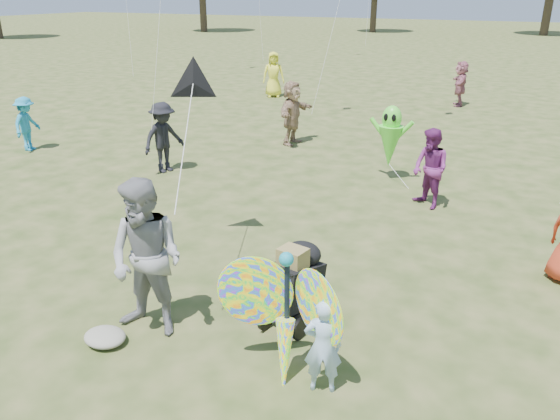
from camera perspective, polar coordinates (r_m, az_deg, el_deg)
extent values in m
plane|color=#51592B|center=(7.33, -3.78, -12.29)|extent=(160.00, 160.00, 0.00)
imported|color=#9FC0E1|center=(6.07, 4.51, -13.99)|extent=(0.48, 0.40, 1.14)
imported|color=gray|center=(6.96, -13.74, -5.03)|extent=(1.03, 0.82, 2.07)
ellipsoid|color=gray|center=(7.35, -17.83, -12.52)|extent=(0.55, 0.45, 0.18)
imported|color=black|center=(13.41, -12.07, 7.41)|extent=(0.94, 1.23, 1.69)
imported|color=#9E7D61|center=(15.62, 1.29, 10.12)|extent=(0.61, 1.68, 1.79)
imported|color=#71256A|center=(11.30, 15.43, 4.17)|extent=(0.99, 0.97, 1.62)
imported|color=yellow|center=(22.88, -0.68, 13.97)|extent=(1.05, 0.93, 1.80)
imported|color=teal|center=(16.51, -24.94, 8.16)|extent=(0.76, 1.05, 1.46)
imported|color=#AA6171|center=(22.15, 18.32, 12.44)|extent=(0.78, 1.61, 1.66)
cube|color=black|center=(7.20, 1.50, -7.78)|extent=(0.62, 0.93, 0.71)
cube|color=black|center=(7.37, 1.47, -10.01)|extent=(0.54, 0.75, 0.10)
ellipsoid|color=black|center=(7.24, 2.34, -4.62)|extent=(0.51, 0.45, 0.33)
cylinder|color=black|center=(7.23, -1.47, -11.36)|extent=(0.11, 0.30, 0.30)
cylinder|color=black|center=(7.06, 2.08, -12.30)|extent=(0.11, 0.30, 0.30)
cylinder|color=black|center=(7.78, 2.85, -9.10)|extent=(0.09, 0.23, 0.22)
cylinder|color=black|center=(6.61, -0.20, -6.42)|extent=(0.44, 0.12, 0.03)
cube|color=olive|center=(6.96, 1.36, -5.04)|extent=(0.39, 0.34, 0.26)
ellipsoid|color=#E42456|center=(6.22, -2.55, -8.56)|extent=(0.98, 0.71, 1.24)
ellipsoid|color=#E42456|center=(5.95, 4.02, -10.17)|extent=(0.98, 0.71, 1.24)
cylinder|color=black|center=(6.12, 0.73, -9.67)|extent=(0.06, 0.06, 1.00)
cone|color=#E42456|center=(6.32, 0.45, -15.24)|extent=(0.36, 0.49, 0.93)
sphere|color=teal|center=(5.83, 0.67, -5.17)|extent=(0.16, 0.16, 0.16)
cone|color=black|center=(8.77, -9.06, 12.95)|extent=(0.89, 0.62, 0.81)
cylinder|color=silver|center=(7.60, -9.89, 7.21)|extent=(1.25, 2.33, 1.13)
cone|color=#5AEC37|center=(12.77, 11.38, 6.53)|extent=(0.56, 0.56, 0.95)
ellipsoid|color=#5AEC37|center=(12.62, 11.61, 9.37)|extent=(0.44, 0.39, 0.57)
ellipsoid|color=black|center=(12.46, 11.00, 9.49)|extent=(0.10, 0.05, 0.17)
ellipsoid|color=black|center=(12.41, 11.81, 9.39)|extent=(0.10, 0.05, 0.17)
cylinder|color=#5AEC37|center=(12.75, 10.21, 8.44)|extent=(0.43, 0.10, 0.49)
cylinder|color=#5AEC37|center=(12.60, 12.85, 8.09)|extent=(0.43, 0.10, 0.49)
cylinder|color=silver|center=(12.69, 12.25, 3.52)|extent=(0.61, 0.41, 0.41)
cylinder|color=#3A2D21|center=(60.16, -8.04, 19.96)|extent=(0.70, 0.70, 4.20)
cylinder|color=#3A2D21|center=(59.76, 9.76, 19.65)|extent=(0.63, 0.63, 3.78)
cylinder|color=#3A2D21|center=(60.26, 26.18, 18.26)|extent=(0.77, 0.77, 4.62)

